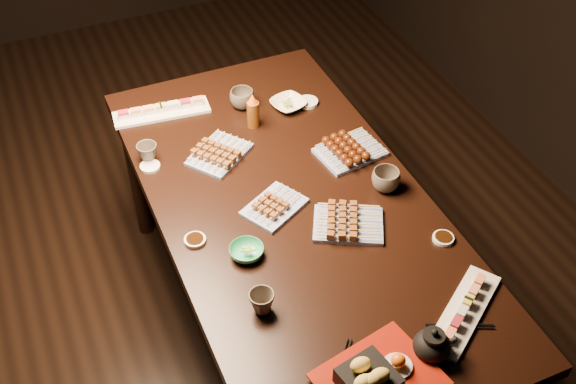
{
  "coord_description": "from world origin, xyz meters",
  "views": [
    {
      "loc": [
        -0.34,
        -1.96,
        2.47
      ],
      "look_at": [
        0.38,
        -0.28,
        0.77
      ],
      "focal_mm": 45.0,
      "sensor_mm": 36.0,
      "label": 1
    }
  ],
  "objects_px": {
    "teacup_near_left": "(262,302)",
    "condiment_bottle": "(253,110)",
    "yakitori_plate_right": "(348,220)",
    "teacup_mid_right": "(386,180)",
    "tempura_tray": "(381,372)",
    "yakitori_plate_left": "(219,150)",
    "sushi_platter_near": "(465,308)",
    "edamame_bowl_green": "(247,252)",
    "teacup_far_left": "(147,153)",
    "teacup_far_right": "(242,99)",
    "teapot": "(432,343)",
    "dining_table": "(293,277)",
    "edamame_bowl_cream": "(288,104)",
    "sushi_platter_far": "(161,109)",
    "yakitori_plate_center": "(274,203)"
  },
  "relations": [
    {
      "from": "dining_table",
      "to": "sushi_platter_near",
      "type": "relative_size",
      "value": 5.02
    },
    {
      "from": "sushi_platter_far",
      "to": "teacup_near_left",
      "type": "xyz_separation_m",
      "value": [
        0.0,
        -1.06,
        0.01
      ]
    },
    {
      "from": "teacup_near_left",
      "to": "teapot",
      "type": "xyz_separation_m",
      "value": [
        0.38,
        -0.33,
        0.02
      ]
    },
    {
      "from": "edamame_bowl_green",
      "to": "teacup_near_left",
      "type": "distance_m",
      "value": 0.22
    },
    {
      "from": "yakitori_plate_right",
      "to": "tempura_tray",
      "type": "height_order",
      "value": "tempura_tray"
    },
    {
      "from": "sushi_platter_near",
      "to": "teacup_near_left",
      "type": "relative_size",
      "value": 4.62
    },
    {
      "from": "edamame_bowl_cream",
      "to": "teapot",
      "type": "height_order",
      "value": "teapot"
    },
    {
      "from": "condiment_bottle",
      "to": "edamame_bowl_cream",
      "type": "bearing_deg",
      "value": 17.65
    },
    {
      "from": "tempura_tray",
      "to": "teacup_mid_right",
      "type": "height_order",
      "value": "tempura_tray"
    },
    {
      "from": "teacup_near_left",
      "to": "teacup_far_left",
      "type": "height_order",
      "value": "teacup_near_left"
    },
    {
      "from": "teacup_far_right",
      "to": "yakitori_plate_left",
      "type": "bearing_deg",
      "value": -126.43
    },
    {
      "from": "dining_table",
      "to": "edamame_bowl_cream",
      "type": "xyz_separation_m",
      "value": [
        0.21,
        0.52,
        0.39
      ]
    },
    {
      "from": "yakitori_plate_right",
      "to": "teacup_far_left",
      "type": "bearing_deg",
      "value": 158.45
    },
    {
      "from": "dining_table",
      "to": "sushi_platter_near",
      "type": "bearing_deg",
      "value": -67.9
    },
    {
      "from": "yakitori_plate_left",
      "to": "condiment_bottle",
      "type": "xyz_separation_m",
      "value": [
        0.18,
        0.12,
        0.04
      ]
    },
    {
      "from": "sushi_platter_near",
      "to": "teacup_near_left",
      "type": "xyz_separation_m",
      "value": [
        -0.54,
        0.25,
        0.01
      ]
    },
    {
      "from": "teacup_far_right",
      "to": "teapot",
      "type": "relative_size",
      "value": 0.77
    },
    {
      "from": "sushi_platter_near",
      "to": "sushi_platter_far",
      "type": "relative_size",
      "value": 0.95
    },
    {
      "from": "yakitori_plate_right",
      "to": "teacup_mid_right",
      "type": "height_order",
      "value": "teacup_mid_right"
    },
    {
      "from": "edamame_bowl_cream",
      "to": "teacup_far_right",
      "type": "relative_size",
      "value": 1.36
    },
    {
      "from": "dining_table",
      "to": "teapot",
      "type": "xyz_separation_m",
      "value": [
        0.11,
        -0.71,
        0.43
      ]
    },
    {
      "from": "teacup_mid_right",
      "to": "teacup_far_left",
      "type": "height_order",
      "value": "teacup_mid_right"
    },
    {
      "from": "yakitori_plate_left",
      "to": "teacup_mid_right",
      "type": "bearing_deg",
      "value": -76.55
    },
    {
      "from": "sushi_platter_near",
      "to": "edamame_bowl_green",
      "type": "bearing_deg",
      "value": 102.56
    },
    {
      "from": "dining_table",
      "to": "tempura_tray",
      "type": "xyz_separation_m",
      "value": [
        -0.07,
        -0.73,
        0.43
      ]
    },
    {
      "from": "yakitori_plate_right",
      "to": "condiment_bottle",
      "type": "xyz_separation_m",
      "value": [
        -0.09,
        0.63,
        0.04
      ]
    },
    {
      "from": "teacup_mid_right",
      "to": "teacup_far_left",
      "type": "bearing_deg",
      "value": 146.28
    },
    {
      "from": "edamame_bowl_cream",
      "to": "condiment_bottle",
      "type": "bearing_deg",
      "value": -162.35
    },
    {
      "from": "teacup_near_left",
      "to": "condiment_bottle",
      "type": "height_order",
      "value": "condiment_bottle"
    },
    {
      "from": "sushi_platter_far",
      "to": "condiment_bottle",
      "type": "bearing_deg",
      "value": 150.42
    },
    {
      "from": "teapot",
      "to": "edamame_bowl_cream",
      "type": "bearing_deg",
      "value": 99.42
    },
    {
      "from": "yakitori_plate_left",
      "to": "tempura_tray",
      "type": "distance_m",
      "value": 1.08
    },
    {
      "from": "sushi_platter_near",
      "to": "teacup_mid_right",
      "type": "height_order",
      "value": "teacup_mid_right"
    },
    {
      "from": "yakitori_plate_right",
      "to": "condiment_bottle",
      "type": "relative_size",
      "value": 1.56
    },
    {
      "from": "teacup_near_left",
      "to": "teacup_mid_right",
      "type": "relative_size",
      "value": 0.78
    },
    {
      "from": "teacup_near_left",
      "to": "teacup_mid_right",
      "type": "bearing_deg",
      "value": 28.41
    },
    {
      "from": "yakitori_plate_center",
      "to": "edamame_bowl_green",
      "type": "xyz_separation_m",
      "value": [
        -0.16,
        -0.16,
        -0.01
      ]
    },
    {
      "from": "sushi_platter_near",
      "to": "edamame_bowl_green",
      "type": "height_order",
      "value": "sushi_platter_near"
    },
    {
      "from": "sushi_platter_near",
      "to": "tempura_tray",
      "type": "bearing_deg",
      "value": 163.03
    },
    {
      "from": "dining_table",
      "to": "teacup_near_left",
      "type": "xyz_separation_m",
      "value": [
        -0.27,
        -0.37,
        0.41
      ]
    },
    {
      "from": "teacup_far_left",
      "to": "condiment_bottle",
      "type": "relative_size",
      "value": 0.51
    },
    {
      "from": "yakitori_plate_right",
      "to": "teacup_near_left",
      "type": "distance_m",
      "value": 0.44
    },
    {
      "from": "dining_table",
      "to": "edamame_bowl_cream",
      "type": "bearing_deg",
      "value": 66.55
    },
    {
      "from": "edamame_bowl_cream",
      "to": "yakitori_plate_center",
      "type": "bearing_deg",
      "value": -118.26
    },
    {
      "from": "yakitori_plate_left",
      "to": "edamame_bowl_cream",
      "type": "bearing_deg",
      "value": -10.2
    },
    {
      "from": "yakitori_plate_left",
      "to": "yakitori_plate_right",
      "type": "bearing_deg",
      "value": -98.81
    },
    {
      "from": "yakitori_plate_right",
      "to": "teapot",
      "type": "bearing_deg",
      "value": -64.19
    },
    {
      "from": "tempura_tray",
      "to": "teacup_far_left",
      "type": "relative_size",
      "value": 4.16
    },
    {
      "from": "teacup_near_left",
      "to": "teapot",
      "type": "relative_size",
      "value": 0.61
    },
    {
      "from": "edamame_bowl_green",
      "to": "teacup_far_right",
      "type": "height_order",
      "value": "teacup_far_right"
    }
  ]
}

